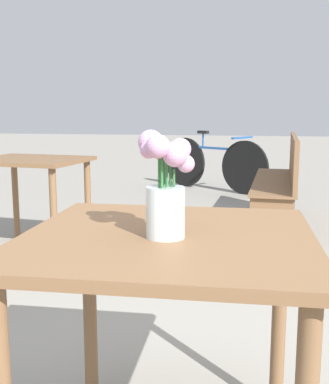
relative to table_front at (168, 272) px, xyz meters
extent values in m
cube|color=brown|center=(0.00, 0.00, 0.10)|extent=(0.83, 0.82, 0.03)
cylinder|color=brown|center=(-0.35, 0.32, -0.27)|extent=(0.05, 0.05, 0.70)
cylinder|color=brown|center=(0.33, 0.35, -0.27)|extent=(0.05, 0.05, 0.70)
cylinder|color=silver|center=(0.00, -0.04, 0.18)|extent=(0.10, 0.10, 0.14)
cylinder|color=silver|center=(0.00, -0.04, 0.15)|extent=(0.09, 0.09, 0.08)
cylinder|color=#337038|center=(0.02, -0.04, 0.21)|extent=(0.01, 0.01, 0.18)
sphere|color=#CC99C6|center=(0.05, -0.03, 0.31)|extent=(0.05, 0.05, 0.05)
cylinder|color=#337038|center=(0.01, -0.03, 0.23)|extent=(0.01, 0.01, 0.21)
sphere|color=#CC99C6|center=(0.03, -0.01, 0.35)|extent=(0.06, 0.06, 0.06)
cylinder|color=#337038|center=(-0.01, -0.01, 0.22)|extent=(0.01, 0.01, 0.20)
sphere|color=#CC99C6|center=(-0.01, 0.02, 0.34)|extent=(0.06, 0.06, 0.06)
cylinder|color=#337038|center=(-0.01, -0.04, 0.24)|extent=(0.01, 0.01, 0.22)
sphere|color=#CC99C6|center=(-0.04, -0.03, 0.37)|extent=(0.07, 0.07, 0.07)
cylinder|color=#337038|center=(-0.01, -0.05, 0.23)|extent=(0.01, 0.01, 0.21)
sphere|color=#CC99C6|center=(-0.04, -0.07, 0.35)|extent=(0.05, 0.05, 0.05)
cylinder|color=#337038|center=(-0.01, -0.06, 0.23)|extent=(0.01, 0.01, 0.22)
sphere|color=#CC99C6|center=(-0.01, -0.09, 0.36)|extent=(0.06, 0.06, 0.06)
cylinder|color=#337038|center=(0.01, -0.04, 0.22)|extent=(0.01, 0.01, 0.20)
sphere|color=#CC99C6|center=(0.03, -0.06, 0.34)|extent=(0.07, 0.07, 0.07)
cube|color=brown|center=(0.41, 3.14, -0.18)|extent=(0.45, 1.76, 0.02)
cube|color=brown|center=(0.57, 3.13, 0.03)|extent=(0.12, 1.75, 0.40)
cube|color=brown|center=(0.37, 2.33, -0.40)|extent=(0.33, 0.08, 0.43)
cube|color=brown|center=(0.45, 3.95, -0.40)|extent=(0.33, 0.08, 0.43)
cube|color=brown|center=(-1.44, 2.09, 0.08)|extent=(0.86, 0.74, 0.03)
cylinder|color=brown|center=(-1.13, 1.79, -0.27)|extent=(0.05, 0.05, 0.68)
cylinder|color=brown|center=(-1.74, 2.39, -0.27)|extent=(0.05, 0.05, 0.68)
cylinder|color=brown|center=(-1.07, 2.31, -0.27)|extent=(0.05, 0.05, 0.68)
cylinder|color=black|center=(-0.75, 5.48, -0.27)|extent=(0.61, 0.39, 0.69)
cylinder|color=black|center=(0.10, 4.95, -0.27)|extent=(0.61, 0.39, 0.69)
cube|color=#235199|center=(-0.33, 5.21, -0.04)|extent=(0.79, 0.50, 0.03)
cylinder|color=#235199|center=(-0.48, 5.31, 0.06)|extent=(0.02, 0.02, 0.21)
cube|color=black|center=(-0.48, 5.31, 0.16)|extent=(0.17, 0.14, 0.04)
cube|color=#235199|center=(0.06, 4.98, 0.11)|extent=(0.27, 0.40, 0.02)
camera|label=1|loc=(0.23, -1.28, 0.45)|focal=45.00mm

